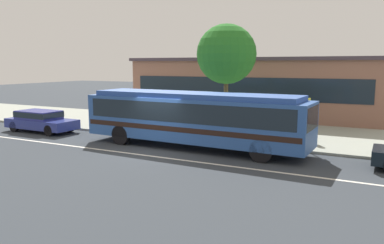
{
  "coord_description": "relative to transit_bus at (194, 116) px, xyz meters",
  "views": [
    {
      "loc": [
        9.57,
        -14.79,
        4.06
      ],
      "look_at": [
        1.3,
        1.48,
        1.3
      ],
      "focal_mm": 35.63,
      "sensor_mm": 36.0,
      "label": 1
    }
  ],
  "objects": [
    {
      "name": "ground_plane",
      "position": [
        -1.34,
        -1.59,
        -1.59
      ],
      "size": [
        120.0,
        120.0,
        0.0
      ],
      "primitive_type": "plane",
      "color": "#33383F"
    },
    {
      "name": "sidewalk_slab",
      "position": [
        -1.34,
        5.35,
        -1.53
      ],
      "size": [
        60.0,
        8.0,
        0.12
      ],
      "primitive_type": "cube",
      "color": "#979C8F",
      "rests_on": "ground_plane"
    },
    {
      "name": "lane_stripe_center",
      "position": [
        -1.34,
        -2.39,
        -1.58
      ],
      "size": [
        56.0,
        0.16,
        0.01
      ],
      "primitive_type": "cube",
      "color": "silver",
      "rests_on": "ground_plane"
    },
    {
      "name": "transit_bus",
      "position": [
        0.0,
        0.0,
        0.0
      ],
      "size": [
        11.4,
        2.88,
        2.72
      ],
      "color": "#2A519A",
      "rests_on": "ground_plane"
    },
    {
      "name": "sedan_behind_bus",
      "position": [
        -10.36,
        -0.13,
        -0.86
      ],
      "size": [
        4.59,
        1.88,
        1.29
      ],
      "color": "navy",
      "rests_on": "ground_plane"
    },
    {
      "name": "pedestrian_waiting_near_sign",
      "position": [
        2.25,
        3.02,
        -0.54
      ],
      "size": [
        0.45,
        0.45,
        1.59
      ],
      "color": "#745F60",
      "rests_on": "sidewalk_slab"
    },
    {
      "name": "pedestrian_walking_along_curb",
      "position": [
        4.96,
        3.46,
        -0.48
      ],
      "size": [
        0.48,
        0.48,
        1.69
      ],
      "color": "#21224A",
      "rests_on": "sidewalk_slab"
    },
    {
      "name": "pedestrian_standing_by_tree",
      "position": [
        -2.16,
        2.75,
        -0.5
      ],
      "size": [
        0.47,
        0.47,
        1.65
      ],
      "color": "#283838",
      "rests_on": "sidewalk_slab"
    },
    {
      "name": "bus_stop_sign",
      "position": [
        5.07,
        1.84,
        0.07
      ],
      "size": [
        0.12,
        0.44,
        2.38
      ],
      "color": "gray",
      "rests_on": "sidewalk_slab"
    },
    {
      "name": "street_tree_near_stop",
      "position": [
        -0.12,
        4.47,
        3.06
      ],
      "size": [
        3.47,
        3.47,
        6.27
      ],
      "color": "brown",
      "rests_on": "sidewalk_slab"
    },
    {
      "name": "station_building",
      "position": [
        -0.92,
        13.13,
        0.71
      ],
      "size": [
        19.1,
        7.98,
        4.58
      ],
      "color": "#8E604E",
      "rests_on": "ground_plane"
    }
  ]
}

